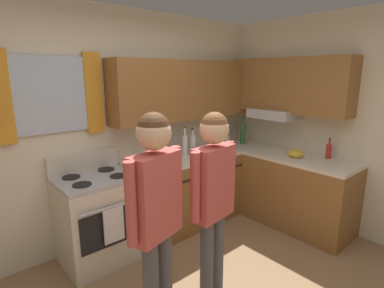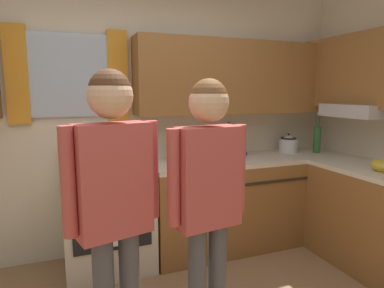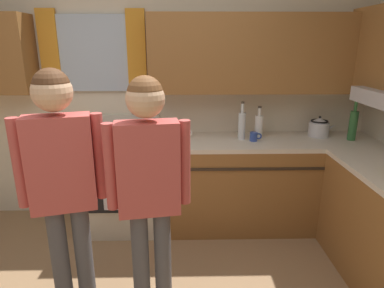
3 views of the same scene
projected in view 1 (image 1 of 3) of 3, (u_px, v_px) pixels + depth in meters
The scene contains 14 objects.
back_wall_unit at pixel (103, 115), 3.21m from camera, with size 4.60×0.42×2.60m.
right_wall_unit at pixel (356, 117), 3.41m from camera, with size 0.52×4.05×2.60m.
kitchen_counter_run at pixel (237, 188), 3.92m from camera, with size 2.11×1.93×0.90m.
stove_oven at pixel (98, 217), 3.07m from camera, with size 0.74×0.67×1.10m.
bottle_wine_green at pixel (243, 133), 4.36m from camera, with size 0.08×0.08×0.39m.
bottle_milk_white at pixel (193, 143), 3.88m from camera, with size 0.08×0.08×0.31m.
bottle_sauce_red at pixel (329, 151), 3.60m from camera, with size 0.06×0.06×0.25m.
bottle_tall_clear at pixel (185, 145), 3.72m from camera, with size 0.07×0.07×0.37m.
mug_cobalt_blue at pixel (195, 152), 3.76m from camera, with size 0.11×0.07×0.08m.
mug_ceramic_white at pixel (145, 159), 3.42m from camera, with size 0.13×0.08×0.09m.
stovetop_kettle at pixel (223, 138), 4.30m from camera, with size 0.27×0.20×0.21m.
mixing_bowl at pixel (295, 153), 3.66m from camera, with size 0.20×0.20×0.10m.
adult_left at pixel (156, 205), 1.99m from camera, with size 0.50×0.25×1.67m.
adult_in_plaid at pixel (213, 190), 2.31m from camera, with size 0.50×0.22×1.63m.
Camera 1 is at (-1.34, -1.21, 1.90)m, focal length 28.15 mm.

